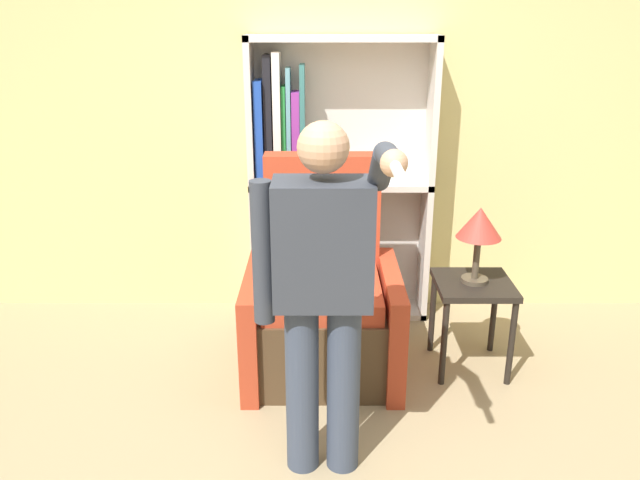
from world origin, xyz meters
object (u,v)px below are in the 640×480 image
object	(u,v)px
bookcase	(314,191)
side_table	(470,297)
armchair	(320,306)
person_standing	(320,287)
table_lamp	(476,226)

from	to	relation	value
bookcase	side_table	world-z (taller)	bookcase
bookcase	armchair	xyz separation A→B (m)	(0.03, -0.71, -0.50)
person_standing	side_table	xyz separation A→B (m)	(0.88, 0.88, -0.47)
armchair	side_table	size ratio (longest dim) A/B	2.23
person_standing	side_table	world-z (taller)	person_standing
armchair	table_lamp	size ratio (longest dim) A/B	2.77
armchair	side_table	distance (m)	0.88
table_lamp	person_standing	bearing A→B (deg)	-134.80
bookcase	person_standing	xyz separation A→B (m)	(0.03, -1.63, 0.04)
side_table	bookcase	bearing A→B (deg)	140.67
armchair	table_lamp	bearing A→B (deg)	-2.14
bookcase	armchair	distance (m)	0.87
bookcase	table_lamp	distance (m)	1.17
side_table	table_lamp	xyz separation A→B (m)	(0.00, -0.00, 0.43)
armchair	person_standing	bearing A→B (deg)	-90.25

